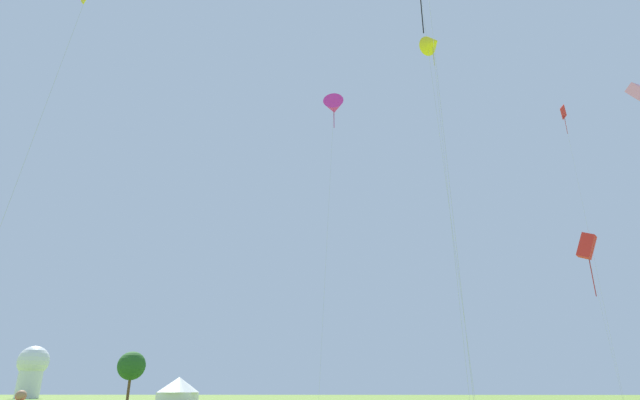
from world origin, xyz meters
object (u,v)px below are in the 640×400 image
object	(u,v)px
kite_red_diamond	(565,119)
observatory_dome	(32,369)
festival_tent_center	(178,390)
kite_magenta_delta	(334,107)
kite_yellow_diamond	(84,3)
kite_yellow_delta	(432,44)
kite_pink_box	(639,93)
kite_red_box	(587,246)
tree_distant_left	(132,366)

from	to	relation	value
kite_red_diamond	observatory_dome	bearing A→B (deg)	149.90
kite_red_diamond	festival_tent_center	distance (m)	57.34
kite_magenta_delta	observatory_dome	distance (m)	95.88
kite_yellow_diamond	kite_yellow_delta	xyz separation A→B (m)	(23.76, 8.46, 2.57)
kite_yellow_diamond	kite_magenta_delta	bearing A→B (deg)	55.72
festival_tent_center	kite_pink_box	bearing A→B (deg)	-26.43
kite_red_box	kite_pink_box	xyz separation A→B (m)	(-0.50, -15.55, 9.71)
kite_red_box	tree_distant_left	xyz separation A→B (m)	(-62.04, 30.13, -11.18)
kite_red_box	kite_red_diamond	bearing A→B (deg)	48.64
kite_yellow_delta	kite_red_diamond	world-z (taller)	kite_red_diamond
kite_yellow_diamond	kite_magenta_delta	distance (m)	28.33
kite_red_diamond	kite_red_box	xyz separation A→B (m)	(-0.88, -1.00, -16.58)
kite_red_diamond	tree_distant_left	world-z (taller)	kite_red_diamond
observatory_dome	tree_distant_left	size ratio (longest dim) A/B	1.40
tree_distant_left	kite_magenta_delta	bearing A→B (deg)	-47.41
kite_yellow_diamond	kite_pink_box	world-z (taller)	kite_pink_box
kite_red_diamond	observatory_dome	world-z (taller)	kite_red_diamond
kite_magenta_delta	kite_yellow_delta	size ratio (longest dim) A/B	1.13
kite_pink_box	kite_red_box	bearing A→B (deg)	88.16
kite_yellow_delta	festival_tent_center	xyz separation A→B (m)	(-27.10, 29.07, -25.79)
kite_yellow_diamond	kite_red_box	distance (m)	53.42
kite_magenta_delta	kite_red_diamond	xyz separation A→B (m)	(28.57, 8.22, 2.39)
kite_magenta_delta	kite_red_box	bearing A→B (deg)	14.62
kite_magenta_delta	observatory_dome	world-z (taller)	kite_magenta_delta
kite_yellow_delta	observatory_dome	size ratio (longest dim) A/B	2.64
observatory_dome	kite_yellow_delta	bearing A→B (deg)	-46.07
kite_magenta_delta	tree_distant_left	bearing A→B (deg)	132.59
kite_pink_box	festival_tent_center	size ratio (longest dim) A/B	5.62
kite_magenta_delta	kite_red_diamond	bearing A→B (deg)	16.06
kite_red_diamond	kite_pink_box	bearing A→B (deg)	-94.75
kite_red_diamond	kite_pink_box	xyz separation A→B (m)	(-1.38, -16.55, -6.87)
kite_yellow_delta	kite_red_diamond	bearing A→B (deg)	47.98
kite_red_diamond	kite_red_box	size ratio (longest dim) A/B	1.95
kite_yellow_diamond	kite_magenta_delta	world-z (taller)	kite_magenta_delta
observatory_dome	kite_red_box	bearing A→B (deg)	-30.78
observatory_dome	tree_distant_left	distance (m)	42.14
kite_yellow_diamond	kite_magenta_delta	xyz separation A→B (m)	(15.62, 22.91, 5.82)
kite_red_box	kite_pink_box	bearing A→B (deg)	-91.84
kite_magenta_delta	kite_yellow_delta	xyz separation A→B (m)	(8.14, -14.45, -3.25)
kite_yellow_diamond	kite_pink_box	size ratio (longest dim) A/B	0.97
kite_red_diamond	kite_red_box	distance (m)	16.64
kite_yellow_delta	kite_pink_box	bearing A→B (deg)	17.82
kite_yellow_diamond	tree_distant_left	xyz separation A→B (m)	(-18.73, 60.27, -19.55)
kite_red_diamond	observatory_dome	distance (m)	113.99
kite_yellow_delta	festival_tent_center	bearing A→B (deg)	132.99
tree_distant_left	kite_red_diamond	bearing A→B (deg)	-24.85
kite_red_box	tree_distant_left	bearing A→B (deg)	154.09
kite_magenta_delta	kite_red_box	xyz separation A→B (m)	(27.69, 7.23, -14.19)
kite_yellow_delta	kite_red_diamond	xyz separation A→B (m)	(20.43, 22.67, 5.64)
kite_yellow_diamond	tree_distant_left	bearing A→B (deg)	107.26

